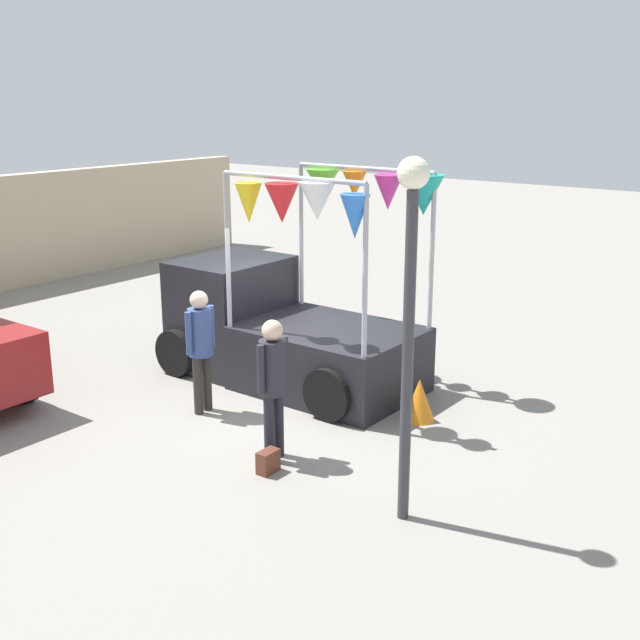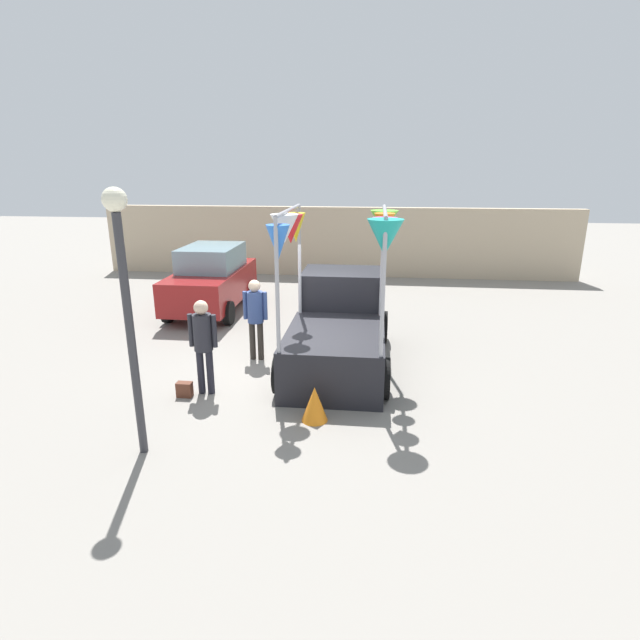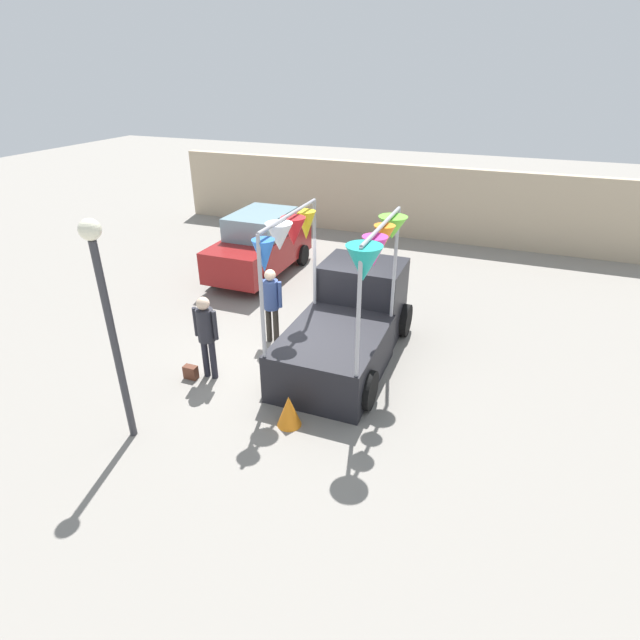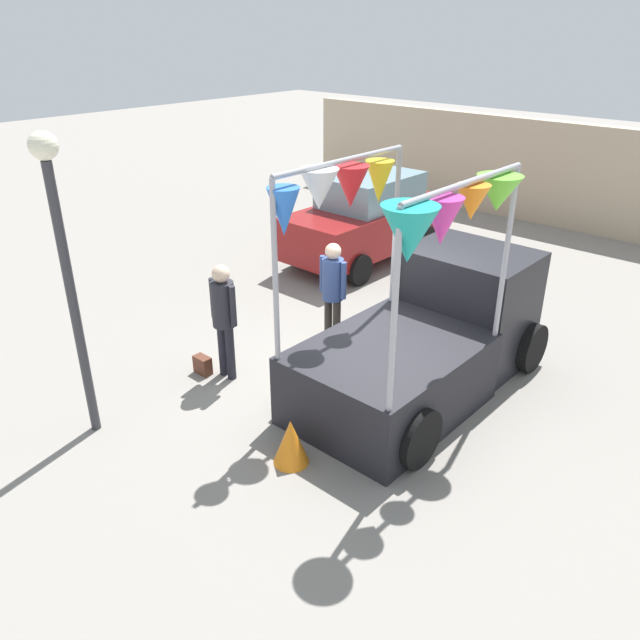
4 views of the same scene
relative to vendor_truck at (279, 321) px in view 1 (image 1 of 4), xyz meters
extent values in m
plane|color=gray|center=(-0.84, -0.51, -0.93)|extent=(60.00, 60.00, 0.00)
cube|color=black|center=(0.00, -0.98, -0.43)|extent=(1.90, 2.60, 1.00)
cube|color=black|center=(0.00, 1.02, -0.03)|extent=(1.80, 1.40, 1.80)
cube|color=#8CB2C6|center=(0.00, 1.02, 0.42)|extent=(1.76, 1.37, 0.60)
cylinder|color=black|center=(-0.95, 1.37, -0.55)|extent=(0.22, 0.76, 0.76)
cylinder|color=black|center=(0.95, 1.37, -0.55)|extent=(0.22, 0.76, 0.76)
cylinder|color=black|center=(-0.95, -1.68, -0.55)|extent=(0.22, 0.76, 0.76)
cylinder|color=black|center=(0.95, -1.68, -0.55)|extent=(0.22, 0.76, 0.76)
cylinder|color=#A5A5AD|center=(-0.87, 0.24, 1.22)|extent=(0.07, 0.07, 2.30)
cylinder|color=#A5A5AD|center=(0.87, 0.24, 1.22)|extent=(0.07, 0.07, 2.30)
cylinder|color=#A5A5AD|center=(-0.87, -2.20, 1.22)|extent=(0.07, 0.07, 2.30)
cylinder|color=#A5A5AD|center=(0.87, -2.20, 1.22)|extent=(0.07, 0.07, 2.30)
cylinder|color=#A5A5AD|center=(-0.87, -0.98, 2.36)|extent=(0.07, 2.44, 0.07)
cylinder|color=#A5A5AD|center=(0.87, -0.98, 2.36)|extent=(0.07, 2.44, 0.07)
cone|color=blue|center=(-0.87, -2.03, 1.94)|extent=(0.54, 0.54, 0.57)
cone|color=teal|center=(0.87, -2.03, 2.04)|extent=(0.78, 0.78, 0.59)
cone|color=white|center=(-0.87, -1.42, 2.09)|extent=(0.61, 0.61, 0.50)
cone|color=#D83399|center=(0.87, -1.42, 2.04)|extent=(0.59, 0.59, 0.52)
cone|color=red|center=(-0.87, -0.81, 2.01)|extent=(0.67, 0.67, 0.54)
cone|color=orange|center=(0.87, -0.81, 2.12)|extent=(0.53, 0.53, 0.40)
cone|color=yellow|center=(-0.87, -0.20, 1.96)|extent=(0.55, 0.55, 0.57)
cone|color=#66CC33|center=(0.87, -0.20, 2.10)|extent=(0.76, 0.76, 0.42)
cylinder|color=black|center=(-3.12, 2.29, -0.61)|extent=(0.18, 0.64, 0.64)
cylinder|color=black|center=(-2.43, -1.86, -0.50)|extent=(0.13, 0.13, 0.86)
cylinder|color=black|center=(-2.25, -1.86, -0.50)|extent=(0.13, 0.13, 0.86)
cylinder|color=#26262D|center=(-2.34, -1.86, 0.26)|extent=(0.34, 0.34, 0.68)
sphere|color=beige|center=(-2.34, -1.86, 0.73)|extent=(0.26, 0.26, 0.26)
cylinder|color=#26262D|center=(-2.56, -1.86, 0.30)|extent=(0.09, 0.09, 0.61)
cylinder|color=#26262D|center=(-2.12, -1.86, 0.30)|extent=(0.09, 0.09, 0.61)
cylinder|color=#2D2823|center=(-1.89, -0.07, -0.51)|extent=(0.13, 0.13, 0.85)
cylinder|color=#2D2823|center=(-1.71, -0.07, -0.51)|extent=(0.13, 0.13, 0.85)
cylinder|color=#33477F|center=(-1.80, -0.07, 0.25)|extent=(0.34, 0.34, 0.67)
sphere|color=beige|center=(-1.80, -0.07, 0.72)|extent=(0.26, 0.26, 0.26)
cylinder|color=#33477F|center=(-2.02, -0.07, 0.29)|extent=(0.09, 0.09, 0.61)
cylinder|color=#33477F|center=(-1.58, -0.07, 0.29)|extent=(0.09, 0.09, 0.61)
cube|color=#592D1E|center=(-2.69, -2.06, -0.79)|extent=(0.28, 0.16, 0.28)
cylinder|color=#333338|center=(-2.61, -3.90, 0.82)|extent=(0.12, 0.12, 3.50)
sphere|color=#F2EDCC|center=(-2.61, -3.90, 2.73)|extent=(0.32, 0.32, 0.32)
cone|color=orange|center=(-0.20, -2.68, -0.63)|extent=(0.61, 0.61, 0.60)
camera|label=1|loc=(-9.30, -7.86, 3.46)|focal=45.00mm
camera|label=2|loc=(0.73, -10.10, 3.14)|focal=28.00mm
camera|label=3|loc=(2.89, -9.08, 4.79)|focal=28.00mm
camera|label=4|loc=(4.15, -6.99, 3.95)|focal=35.00mm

